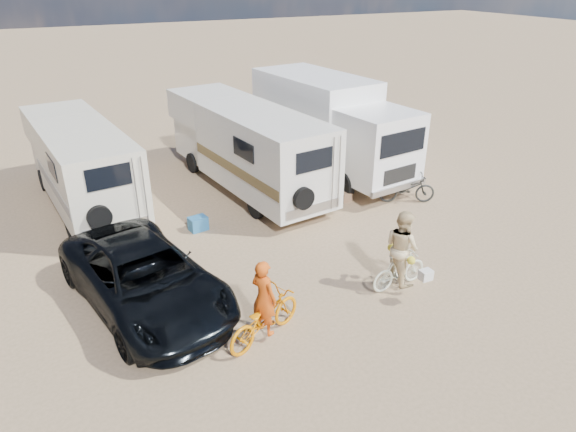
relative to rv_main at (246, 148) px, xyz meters
name	(u,v)px	position (x,y,z in m)	size (l,w,h in m)	color
ground	(338,280)	(-0.27, -6.68, -1.43)	(140.00, 140.00, 0.00)	tan
rv_main	(246,148)	(0.00, 0.00, 0.00)	(2.28, 7.94, 2.87)	white
rv_left	(82,167)	(-5.31, 0.86, -0.10)	(2.15, 7.03, 2.66)	white
box_truck	(331,128)	(3.38, -0.05, 0.31)	(2.50, 7.24, 3.49)	white
dark_suv	(145,278)	(-4.76, -5.65, -0.69)	(2.45, 5.31, 1.48)	black
bike_man	(264,318)	(-2.80, -7.91, -0.91)	(0.69, 1.99, 1.04)	orange
bike_woman	(399,270)	(0.90, -7.57, -0.96)	(0.44, 1.57, 0.94)	beige
rider_man	(264,305)	(-2.80, -7.91, -0.59)	(0.62, 0.40, 1.69)	#D34E10
rider_woman	(401,254)	(0.90, -7.57, -0.51)	(0.90, 0.70, 1.85)	beige
bike_parked	(407,188)	(4.23, -3.59, -0.95)	(0.65, 1.85, 0.97)	black
cooler	(198,224)	(-2.59, -2.51, -1.22)	(0.52, 0.38, 0.42)	#25649B
crate	(344,196)	(2.44, -2.60, -1.27)	(0.40, 0.40, 0.32)	#8F6A4D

